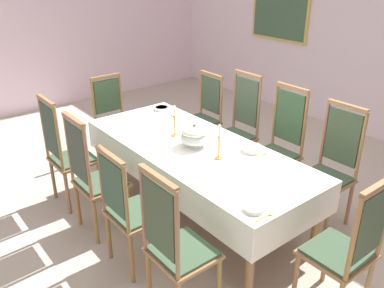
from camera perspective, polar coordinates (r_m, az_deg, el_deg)
The scene contains 24 objects.
ground at distance 4.36m, azimuth 1.86°, elevation -9.00°, with size 8.21×6.18×0.04m, color #B8AC9B.
left_wall at distance 7.32m, azimuth -20.57°, elevation 18.23°, with size 0.08×6.18×3.52m, color silver.
dining_table at distance 3.94m, azimuth 0.48°, elevation -1.32°, with size 2.51×1.01×0.74m.
tablecloth at distance 3.94m, azimuth 0.48°, elevation -1.26°, with size 2.53×1.03×0.30m.
chair_south_a at distance 4.34m, azimuth -17.27°, elevation -1.00°, with size 0.44×0.42×1.19m.
chair_north_a at distance 5.20m, azimuth 1.56°, elevation 4.09°, with size 0.44×0.42×1.09m.
chair_south_b at distance 3.82m, azimuth -13.65°, elevation -4.23°, with size 0.44×0.42×1.18m.
chair_north_b at distance 4.77m, azimuth 6.47°, elevation 2.52°, with size 0.44×0.42×1.23m.
chair_south_c at distance 3.35m, azimuth -8.75°, elevation -8.82°, with size 0.44×0.42×1.09m.
chair_north_c at distance 4.39m, azimuth 12.20°, elevation 0.04°, with size 0.44×0.42×1.22m.
chair_south_d at distance 2.89m, azimuth -2.40°, elevation -13.81°, with size 0.44×0.42×1.18m.
chair_north_d at distance 4.07m, azimuth 18.90°, elevation -2.96°, with size 0.44×0.42×1.20m.
chair_head_west at distance 5.27m, azimuth -10.96°, elevation 3.82°, with size 0.42×0.44×1.07m.
chair_head_east at distance 3.08m, azimuth 20.95°, elevation -13.35°, with size 0.42×0.44×1.15m.
soup_tureen at distance 3.88m, azimuth 0.35°, elevation 1.19°, with size 0.28×0.28×0.22m.
candlestick_west at distance 4.10m, azimuth -2.44°, elevation 2.81°, with size 0.07×0.07×0.32m.
candlestick_east at distance 3.63m, azimuth 3.81°, elevation -0.23°, with size 0.07×0.07×0.33m.
bowl_near_left at distance 3.85m, azimuth 8.42°, elevation -0.60°, with size 0.20×0.20×0.05m.
bowl_near_right at distance 2.99m, azimuth 8.71°, elevation -8.88°, with size 0.16×0.16×0.03m.
bowl_far_left at distance 4.69m, azimuth -2.01°, elevation 4.22°, with size 0.14×0.14×0.03m.
bowl_far_right at distance 4.87m, azimuth -4.28°, elevation 5.04°, with size 0.18×0.18×0.04m.
spoon_primary at distance 3.80m, azimuth 10.04°, elevation -1.44°, with size 0.04×0.18×0.01m.
spoon_secondary at distance 2.95m, azimuth 10.63°, elevation -9.77°, with size 0.03×0.18×0.01m.
framed_painting at distance 7.10m, azimuth 12.32°, elevation 18.57°, with size 1.15×0.05×1.14m.
Camera 1 is at (2.75, -2.37, 2.40)m, focal length 38.06 mm.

